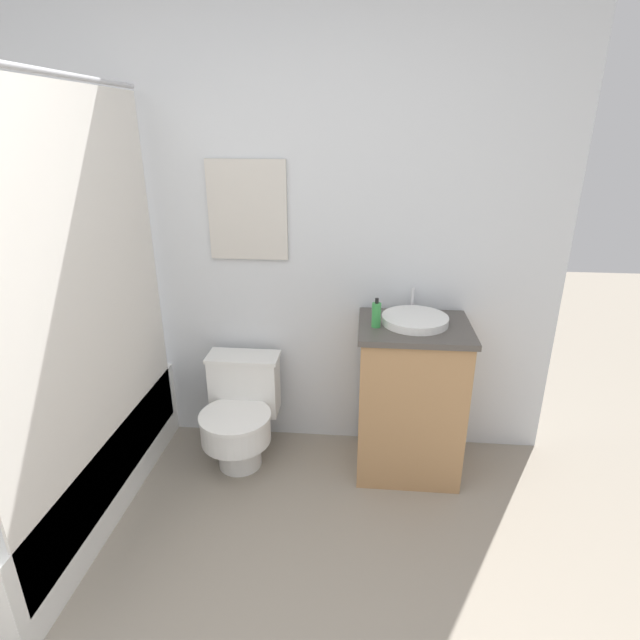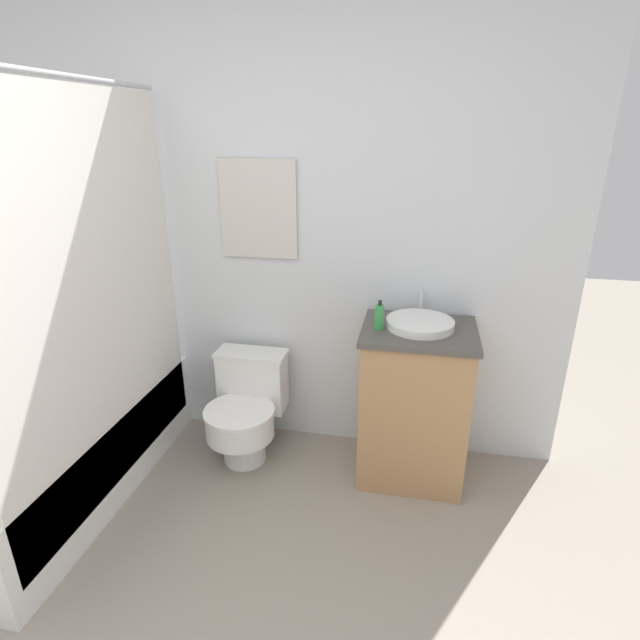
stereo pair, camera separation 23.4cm
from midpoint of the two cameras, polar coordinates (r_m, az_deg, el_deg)
name	(u,v)px [view 2 (the right image)]	position (r m, az deg, el deg)	size (l,w,h in m)	color
wall_back	(265,231)	(2.78, -3.90, 10.07)	(3.31, 0.07, 2.50)	silver
shower_area	(70,445)	(2.84, -24.61, -12.91)	(0.62, 1.51, 1.98)	white
toilet	(246,408)	(2.88, -6.11, -10.03)	(0.40, 0.53, 0.59)	white
vanity	(414,403)	(2.72, 13.14, -9.33)	(0.57, 0.47, 0.85)	#AD7F51
sink	(420,323)	(2.55, 13.95, -0.42)	(0.34, 0.37, 0.13)	white
soap_bottle	(379,317)	(2.47, 9.51, 0.31)	(0.05, 0.05, 0.15)	green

